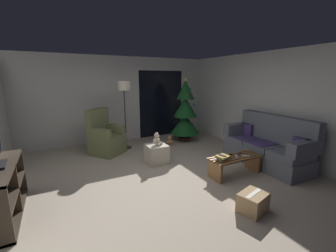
% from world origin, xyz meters
% --- Properties ---
extents(ground_plane, '(7.00, 7.00, 0.00)m').
position_xyz_m(ground_plane, '(0.00, 0.00, 0.00)').
color(ground_plane, '#B2A38E').
extents(wall_back, '(5.72, 0.12, 2.50)m').
position_xyz_m(wall_back, '(0.00, 3.06, 1.25)').
color(wall_back, silver).
rests_on(wall_back, ground).
extents(wall_right, '(0.12, 6.00, 2.50)m').
position_xyz_m(wall_right, '(2.86, 0.00, 1.25)').
color(wall_right, silver).
rests_on(wall_right, ground).
extents(patio_door_frame, '(1.60, 0.02, 2.20)m').
position_xyz_m(patio_door_frame, '(1.34, 2.99, 1.10)').
color(patio_door_frame, silver).
rests_on(patio_door_frame, ground).
extents(patio_door_glass, '(1.50, 0.02, 2.10)m').
position_xyz_m(patio_door_glass, '(1.34, 2.97, 1.05)').
color(patio_door_glass, black).
rests_on(patio_door_glass, ground).
extents(couch, '(0.88, 1.98, 1.08)m').
position_xyz_m(couch, '(2.32, -0.36, 0.40)').
color(couch, slate).
rests_on(couch, ground).
extents(coffee_table, '(1.10, 0.40, 0.38)m').
position_xyz_m(coffee_table, '(1.27, -0.47, 0.26)').
color(coffee_table, olive).
rests_on(coffee_table, ground).
extents(remote_graphite, '(0.16, 0.11, 0.02)m').
position_xyz_m(remote_graphite, '(1.43, -0.41, 0.39)').
color(remote_graphite, '#333338').
rests_on(remote_graphite, coffee_table).
extents(remote_black, '(0.16, 0.09, 0.02)m').
position_xyz_m(remote_black, '(1.20, -0.38, 0.39)').
color(remote_black, black).
rests_on(remote_black, coffee_table).
extents(remote_white, '(0.15, 0.13, 0.02)m').
position_xyz_m(remote_white, '(1.45, -0.55, 0.39)').
color(remote_white, silver).
rests_on(remote_white, coffee_table).
extents(remote_silver, '(0.13, 0.15, 0.02)m').
position_xyz_m(remote_silver, '(1.26, -0.50, 0.39)').
color(remote_silver, '#ADADB2').
rests_on(remote_silver, coffee_table).
extents(book_stack, '(0.26, 0.23, 0.09)m').
position_xyz_m(book_stack, '(0.92, -0.50, 0.43)').
color(book_stack, '#B79333').
rests_on(book_stack, coffee_table).
extents(cell_phone, '(0.08, 0.15, 0.01)m').
position_xyz_m(cell_phone, '(0.90, -0.51, 0.48)').
color(cell_phone, black).
rests_on(cell_phone, book_stack).
extents(christmas_tree, '(0.89, 0.89, 1.91)m').
position_xyz_m(christmas_tree, '(1.71, 2.08, 0.85)').
color(christmas_tree, '#4C1E19').
rests_on(christmas_tree, ground).
extents(armchair, '(0.96, 0.96, 1.13)m').
position_xyz_m(armchair, '(-0.71, 1.98, 0.40)').
color(armchair, olive).
rests_on(armchair, ground).
extents(floor_lamp, '(0.32, 0.32, 1.78)m').
position_xyz_m(floor_lamp, '(-0.12, 2.16, 1.51)').
color(floor_lamp, '#2D2D30').
rests_on(floor_lamp, ground).
extents(ottoman, '(0.44, 0.44, 0.42)m').
position_xyz_m(ottoman, '(0.17, 0.81, 0.21)').
color(ottoman, beige).
rests_on(ottoman, ground).
extents(teddy_bear_cream, '(0.21, 0.22, 0.29)m').
position_xyz_m(teddy_bear_cream, '(0.17, 0.80, 0.54)').
color(teddy_bear_cream, beige).
rests_on(teddy_bear_cream, ottoman).
extents(teddy_bear_honey_by_tree, '(0.21, 0.21, 0.29)m').
position_xyz_m(teddy_bear_honey_by_tree, '(1.05, 1.84, 0.12)').
color(teddy_bear_honey_by_tree, tan).
rests_on(teddy_bear_honey_by_tree, ground).
extents(cardboard_box_taped_mid_floor, '(0.47, 0.41, 0.28)m').
position_xyz_m(cardboard_box_taped_mid_floor, '(0.63, -1.48, 0.14)').
color(cardboard_box_taped_mid_floor, tan).
rests_on(cardboard_box_taped_mid_floor, ground).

